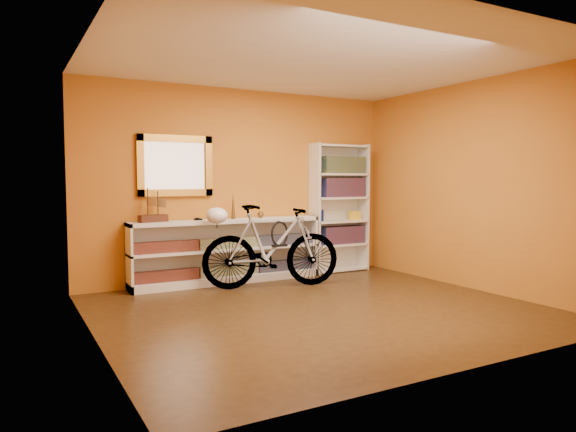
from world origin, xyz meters
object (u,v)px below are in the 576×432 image
console_unit (228,251)px  bookcase (339,208)px  helmet (217,216)px  bicycle (272,246)px

console_unit → bookcase: size_ratio=1.37×
bookcase → helmet: bearing=-168.9°
console_unit → bicycle: bicycle is taller
bookcase → helmet: (-2.10, -0.41, -0.02)m
console_unit → bicycle: (0.37, -0.56, 0.10)m
bookcase → helmet: size_ratio=7.06×
bookcase → bicycle: size_ratio=1.06×
console_unit → bookcase: bookcase is taller
console_unit → bicycle: 0.68m
console_unit → bookcase: (1.80, 0.03, 0.52)m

